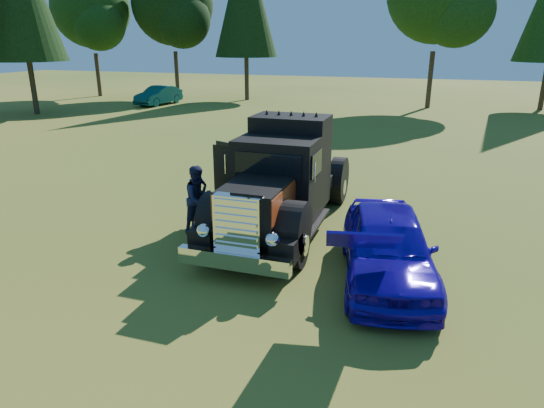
{
  "coord_description": "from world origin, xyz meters",
  "views": [
    {
      "loc": [
        4.54,
        -9.36,
        4.96
      ],
      "look_at": [
        0.87,
        1.68,
        1.0
      ],
      "focal_mm": 32.0,
      "sensor_mm": 36.0,
      "label": 1
    }
  ],
  "objects_px": {
    "spectator_near": "(197,196)",
    "spectator_far": "(199,199)",
    "hotrod_coupe": "(387,246)",
    "diamond_t_truck": "(281,185)",
    "distant_teal_car": "(159,95)"
  },
  "relations": [
    {
      "from": "diamond_t_truck",
      "to": "distant_teal_car",
      "type": "distance_m",
      "value": 28.51
    },
    {
      "from": "spectator_far",
      "to": "distant_teal_car",
      "type": "xyz_separation_m",
      "value": [
        -15.27,
        23.43,
        -0.18
      ]
    },
    {
      "from": "diamond_t_truck",
      "to": "distant_teal_car",
      "type": "bearing_deg",
      "value": 127.43
    },
    {
      "from": "spectator_near",
      "to": "spectator_far",
      "type": "distance_m",
      "value": 0.45
    },
    {
      "from": "hotrod_coupe",
      "to": "spectator_far",
      "type": "relative_size",
      "value": 2.67
    },
    {
      "from": "diamond_t_truck",
      "to": "spectator_near",
      "type": "bearing_deg",
      "value": -169.63
    },
    {
      "from": "diamond_t_truck",
      "to": "spectator_far",
      "type": "relative_size",
      "value": 3.91
    },
    {
      "from": "distant_teal_car",
      "to": "diamond_t_truck",
      "type": "bearing_deg",
      "value": -45.23
    },
    {
      "from": "diamond_t_truck",
      "to": "spectator_far",
      "type": "bearing_deg",
      "value": -158.8
    },
    {
      "from": "spectator_far",
      "to": "spectator_near",
      "type": "bearing_deg",
      "value": 56.59
    },
    {
      "from": "spectator_near",
      "to": "spectator_far",
      "type": "xyz_separation_m",
      "value": [
        0.23,
        -0.38,
        0.06
      ]
    },
    {
      "from": "hotrod_coupe",
      "to": "distant_teal_car",
      "type": "bearing_deg",
      "value": 129.48
    },
    {
      "from": "hotrod_coupe",
      "to": "diamond_t_truck",
      "type": "bearing_deg",
      "value": 145.51
    },
    {
      "from": "spectator_far",
      "to": "distant_teal_car",
      "type": "distance_m",
      "value": 27.97
    },
    {
      "from": "diamond_t_truck",
      "to": "spectator_near",
      "type": "relative_size",
      "value": 4.19
    }
  ]
}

